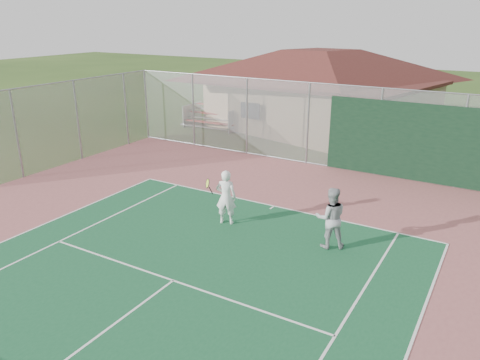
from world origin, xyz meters
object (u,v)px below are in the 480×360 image
(bleachers, at_px, (213,116))
(player_white_front, at_px, (226,197))
(clubhouse, at_px, (319,82))
(player_grey_back, at_px, (331,218))

(bleachers, bearing_deg, player_white_front, -57.79)
(clubhouse, xyz_separation_m, player_grey_back, (5.64, -13.29, -1.78))
(clubhouse, bearing_deg, player_white_front, -66.56)
(player_grey_back, bearing_deg, clubhouse, -96.39)
(clubhouse, height_order, player_grey_back, clubhouse)
(bleachers, height_order, player_grey_back, player_grey_back)
(player_white_front, height_order, player_grey_back, player_grey_back)
(clubhouse, xyz_separation_m, bleachers, (-5.41, -2.47, -2.01))
(clubhouse, distance_m, player_grey_back, 14.54)
(bleachers, distance_m, player_white_front, 13.40)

